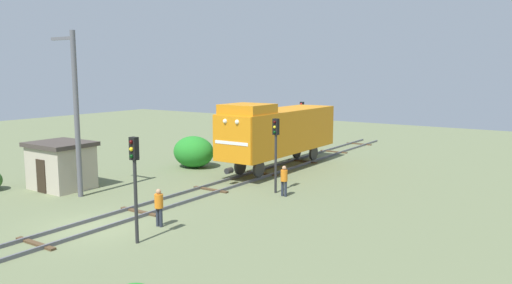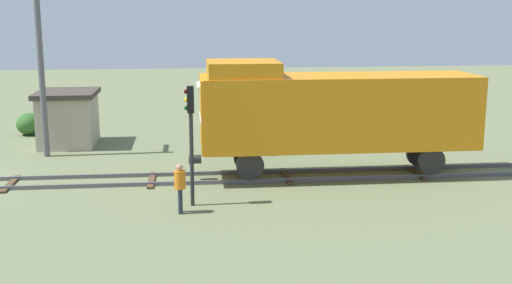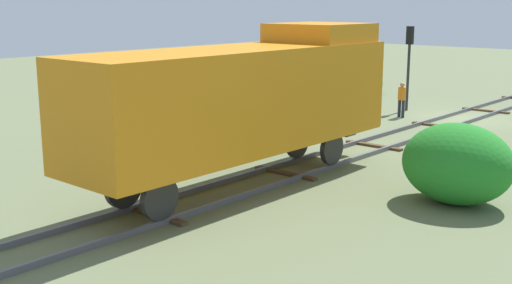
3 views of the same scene
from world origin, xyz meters
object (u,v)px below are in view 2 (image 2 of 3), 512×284
worker_by_signal (180,184)px  relay_hut (68,118)px  traffic_signal_mid (191,124)px  catenary_mast (40,55)px  locomotive (334,110)px

worker_by_signal → relay_hut: bearing=98.0°
traffic_signal_mid → relay_hut: size_ratio=1.20×
catenary_mast → relay_hut: (-2.44, 0.61, -3.32)m
traffic_signal_mid → catenary_mast: catenary_mast is taller
catenary_mast → locomotive: bearing=67.9°
locomotive → catenary_mast: catenary_mast is taller
locomotive → traffic_signal_mid: size_ratio=2.76×
catenary_mast → relay_hut: catenary_mast is taller
traffic_signal_mid → worker_by_signal: traffic_signal_mid is taller
relay_hut → traffic_signal_mid: bearing=29.1°
locomotive → worker_by_signal: size_ratio=6.82×
relay_hut → worker_by_signal: bearing=25.9°
traffic_signal_mid → worker_by_signal: 2.12m
worker_by_signal → locomotive: bearing=16.4°
worker_by_signal → catenary_mast: catenary_mast is taller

